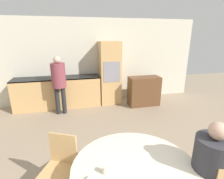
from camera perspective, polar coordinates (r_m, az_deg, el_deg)
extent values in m
cube|color=beige|center=(5.67, -5.03, 9.22)|extent=(6.65, 0.05, 2.60)
cube|color=tan|center=(5.47, -17.16, -0.89)|extent=(2.47, 0.60, 0.91)
cube|color=black|center=(5.36, -17.57, 3.58)|extent=(2.47, 0.60, 0.03)
cube|color=tan|center=(5.46, -0.78, 5.35)|extent=(0.62, 0.58, 1.92)
cube|color=gray|center=(5.16, -0.06, 5.74)|extent=(0.50, 0.01, 0.60)
cube|color=brown|center=(5.47, 10.36, -0.51)|extent=(0.94, 0.45, 0.89)
cylinder|color=beige|center=(2.10, 7.48, -24.00)|extent=(1.39, 1.39, 0.03)
cylinder|color=tan|center=(2.83, -18.25, -25.11)|extent=(0.04, 0.04, 0.45)
cylinder|color=tan|center=(2.70, -11.69, -26.83)|extent=(0.04, 0.04, 0.45)
cube|color=tan|center=(2.50, -17.35, -24.36)|extent=(0.54, 0.54, 0.02)
cube|color=tan|center=(2.49, -15.64, -17.97)|extent=(0.35, 0.19, 0.42)
cylinder|color=#2D2D33|center=(2.25, 29.92, -19.45)|extent=(0.39, 0.39, 0.52)
sphere|color=tan|center=(2.08, 31.39, -11.48)|extent=(0.19, 0.19, 0.19)
cylinder|color=#262628|center=(5.00, -17.35, -3.49)|extent=(0.12, 0.12, 0.77)
cylinder|color=#262628|center=(4.99, -15.44, -3.37)|extent=(0.12, 0.12, 0.77)
cylinder|color=brown|center=(4.80, -17.10, 4.44)|extent=(0.37, 0.37, 0.64)
sphere|color=beige|center=(4.73, -17.55, 9.30)|extent=(0.19, 0.19, 0.19)
cylinder|color=beige|center=(1.98, -2.18, -24.75)|extent=(0.06, 0.06, 0.08)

